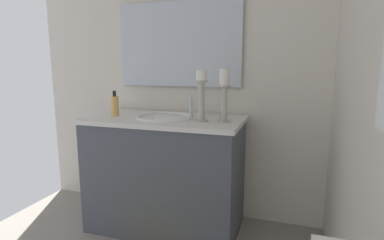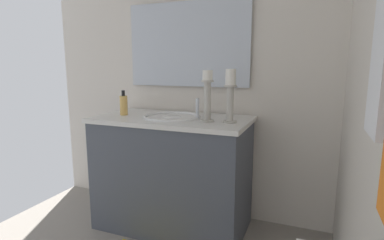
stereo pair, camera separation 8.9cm
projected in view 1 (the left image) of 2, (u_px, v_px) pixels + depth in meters
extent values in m
cube|color=silver|center=(174.00, 58.00, 2.37)|extent=(0.04, 2.34, 2.45)
cube|color=#474C56|center=(166.00, 175.00, 2.20)|extent=(0.55, 1.05, 0.78)
cube|color=silver|center=(165.00, 120.00, 2.13)|extent=(0.58, 1.08, 0.03)
sphere|color=black|center=(109.00, 159.00, 2.45)|extent=(0.02, 0.02, 0.02)
sphere|color=black|center=(93.00, 167.00, 2.26)|extent=(0.02, 0.02, 0.02)
ellipsoid|color=white|center=(165.00, 125.00, 2.13)|extent=(0.38, 0.30, 0.11)
torus|color=white|center=(165.00, 117.00, 2.12)|extent=(0.40, 0.40, 0.02)
cylinder|color=silver|center=(191.00, 109.00, 2.05)|extent=(0.02, 0.02, 0.14)
cube|color=silver|center=(178.00, 44.00, 2.29)|extent=(0.02, 0.97, 0.63)
cylinder|color=#B7B2A5|center=(224.00, 121.00, 1.95)|extent=(0.09, 0.09, 0.01)
cylinder|color=#B7B2A5|center=(224.00, 105.00, 1.93)|extent=(0.04, 0.04, 0.23)
cylinder|color=#B7B2A5|center=(224.00, 86.00, 1.91)|extent=(0.08, 0.08, 0.01)
cylinder|color=white|center=(224.00, 77.00, 1.90)|extent=(0.06, 0.06, 0.10)
cylinder|color=#B7B2A5|center=(201.00, 120.00, 1.98)|extent=(0.09, 0.09, 0.01)
cylinder|color=#B7B2A5|center=(201.00, 102.00, 1.95)|extent=(0.04, 0.04, 0.25)
cylinder|color=#B7B2A5|center=(201.00, 81.00, 1.93)|extent=(0.08, 0.08, 0.01)
cylinder|color=white|center=(201.00, 75.00, 1.92)|extent=(0.06, 0.06, 0.06)
cylinder|color=#E5B259|center=(115.00, 106.00, 2.19)|extent=(0.06, 0.06, 0.14)
cylinder|color=black|center=(114.00, 94.00, 2.17)|extent=(0.02, 0.02, 0.04)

